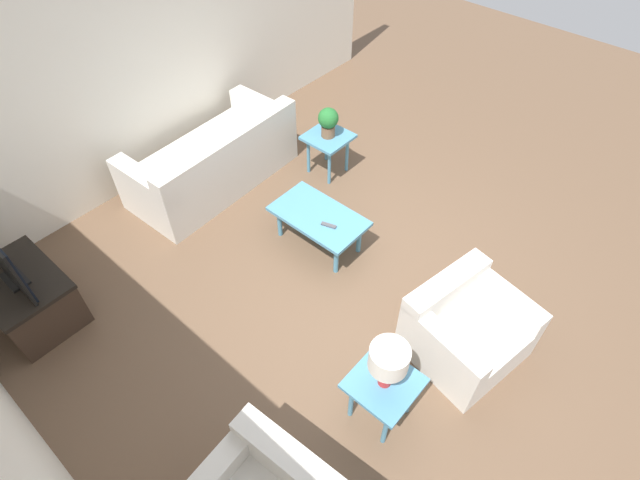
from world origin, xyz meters
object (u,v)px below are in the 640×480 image
Objects in this scene: coffee_table at (319,218)px; potted_plant at (328,121)px; table_lamp at (389,360)px; armchair at (465,329)px; side_table_plant at (328,142)px; tv_stand_chest at (28,296)px; sofa at (214,162)px; side_table_lamp at (383,387)px.

coffee_table is 1.30m from potted_plant.
table_lamp is (-1.66, 1.13, 0.49)m from coffee_table.
armchair is 2.82m from side_table_plant.
side_table_plant is at bearing -100.91° from tv_stand_chest.
tv_stand_chest is at bearing 24.18° from table_lamp.
armchair is (-3.45, 0.08, -0.02)m from sofa.
potted_plant is (0.00, -0.00, 0.30)m from side_table_plant.
tv_stand_chest is (3.25, 2.37, -0.00)m from armchair.
side_table_plant reaches higher than coffee_table.
side_table_lamp is (-2.39, 2.14, 0.00)m from side_table_plant.
tv_stand_chest is at bearing 60.55° from coffee_table.
side_table_lamp is 0.57× the size of tv_stand_chest.
coffee_table is at bearing 89.81° from sofa.
potted_plant is at bearing -41.74° from side_table_lamp.
side_table_plant is (2.57, -1.14, 0.15)m from armchair.
potted_plant is 3.21m from table_lamp.
table_lamp is at bearing 69.68° from sofa.
coffee_table is 2.19× the size of table_lamp.
potted_plant is at bearing 138.34° from sofa.
armchair is at bearing 175.81° from coffee_table.
armchair is at bearing -100.18° from side_table_lamp.
sofa is at bearing 2.03° from coffee_table.
side_table_plant is at bearing -53.85° from coffee_table.
potted_plant is at bearing -53.85° from coffee_table.
coffee_table is at bearing 96.73° from armchair.
side_table_plant is at bearing 153.43° from potted_plant.
table_lamp is at bearing -155.82° from tv_stand_chest.
potted_plant is at bearing -26.57° from side_table_plant.
sofa is 1.45m from potted_plant.
armchair is 1.14× the size of tv_stand_chest.
armchair is at bearing 156.03° from potted_plant.
tv_stand_chest is (-0.20, 2.45, -0.02)m from sofa.
sofa is at bearing -85.33° from tv_stand_chest.
coffee_table is 2.06m from table_lamp.
armchair is 2.33× the size of table_lamp.
sofa reaches higher than side_table_plant.
coffee_table is at bearing 126.15° from potted_plant.
armchair reaches higher than side_table_lamp.
sofa is 3.49m from table_lamp.
table_lamp is at bearing 145.78° from coffee_table.
tv_stand_chest reaches higher than side_table_plant.
tv_stand_chest reaches higher than coffee_table.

